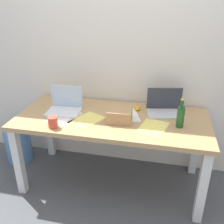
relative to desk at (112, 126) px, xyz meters
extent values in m
plane|color=#515459|center=(0.00, 0.00, -0.63)|extent=(8.00, 8.00, 0.00)
cube|color=silver|center=(0.00, 0.45, 0.67)|extent=(5.20, 0.08, 2.60)
cube|color=tan|center=(0.00, 0.00, 0.07)|extent=(1.73, 0.78, 0.04)
cube|color=silver|center=(-0.80, -0.33, -0.29)|extent=(0.07, 0.07, 0.68)
cube|color=silver|center=(0.80, -0.33, -0.29)|extent=(0.07, 0.07, 0.68)
cube|color=silver|center=(-0.80, 0.33, -0.29)|extent=(0.07, 0.07, 0.68)
cube|color=silver|center=(0.80, 0.33, -0.29)|extent=(0.07, 0.07, 0.68)
cube|color=silver|center=(-0.46, -0.01, 0.10)|extent=(0.32, 0.24, 0.02)
cube|color=silver|center=(-0.47, 0.10, 0.22)|extent=(0.30, 0.03, 0.21)
cube|color=silver|center=(0.47, 0.15, 0.10)|extent=(0.36, 0.26, 0.02)
cube|color=#333842|center=(0.45, 0.25, 0.22)|extent=(0.32, 0.09, 0.21)
cylinder|color=#1E5123|center=(0.59, -0.06, 0.18)|extent=(0.06, 0.06, 0.18)
cylinder|color=#1E5123|center=(0.59, -0.06, 0.30)|extent=(0.03, 0.03, 0.06)
cylinder|color=gold|center=(0.59, -0.06, 0.34)|extent=(0.03, 0.03, 0.01)
ellipsoid|color=gold|center=(0.20, 0.21, 0.11)|extent=(0.07, 0.11, 0.03)
cube|color=tan|center=(0.08, -0.07, 0.15)|extent=(0.21, 0.19, 0.11)
cylinder|color=#D84C38|center=(-0.43, -0.30, 0.14)|extent=(0.08, 0.08, 0.09)
cube|color=#F4E06B|center=(-0.20, -0.11, 0.09)|extent=(0.32, 0.36, 0.00)
cube|color=white|center=(-0.42, -0.10, 0.09)|extent=(0.27, 0.33, 0.00)
cube|color=#F4E06B|center=(0.38, -0.13, 0.09)|extent=(0.27, 0.34, 0.00)
cube|color=white|center=(0.12, 0.07, 0.09)|extent=(0.29, 0.35, 0.00)
cylinder|color=#598CC6|center=(-1.11, 0.15, -0.42)|extent=(0.28, 0.28, 0.41)
cylinder|color=#598CC6|center=(-1.11, 0.15, -0.19)|extent=(0.10, 0.10, 0.05)
camera|label=1|loc=(0.44, -2.01, 1.09)|focal=40.55mm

